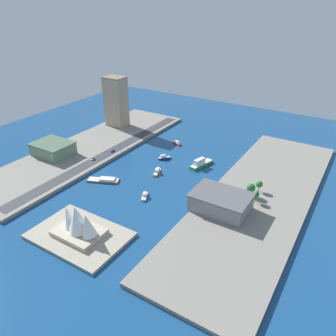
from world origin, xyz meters
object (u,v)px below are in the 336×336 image
terminal_long_green (53,148)px  traffic_light_waterfront (120,147)px  opera_landmark (78,223)px  hatchback_blue (113,151)px  water_taxi_orange (157,172)px  ferry_green_doubledeck (201,163)px  warehouse_low_gray (221,202)px  patrol_launch_navy (164,158)px  apartment_midrise_tan (116,102)px  yacht_sleek_gray (145,196)px  tugboat_red (177,143)px  barge_flat_brown (104,180)px  van_white (93,159)px

terminal_long_green → traffic_light_waterfront: bearing=-142.4°
opera_landmark → hatchback_blue: bearing=-59.3°
traffic_light_waterfront → water_taxi_orange: bearing=164.9°
ferry_green_doubledeck → warehouse_low_gray: bearing=127.7°
patrol_launch_navy → traffic_light_waterfront: (42.16, 12.54, 5.38)m
patrol_launch_navy → opera_landmark: (-14.55, 121.93, 8.86)m
apartment_midrise_tan → traffic_light_waterfront: bearing=131.4°
ferry_green_doubledeck → yacht_sleek_gray: ferry_green_doubledeck is taller
water_taxi_orange → yacht_sleek_gray: (-13.19, 36.96, -0.26)m
tugboat_red → barge_flat_brown: bearing=82.9°
ferry_green_doubledeck → patrol_launch_navy: (35.26, 5.17, -1.05)m
apartment_midrise_tan → warehouse_low_gray: size_ratio=1.37×
warehouse_low_gray → van_white: warehouse_low_gray is taller
patrol_launch_navy → hatchback_blue: bearing=19.8°
tugboat_red → warehouse_low_gray: size_ratio=0.31×
water_taxi_orange → yacht_sleek_gray: bearing=109.6°
warehouse_low_gray → apartment_midrise_tan: bearing=-28.9°
ferry_green_doubledeck → van_white: bearing=27.7°
yacht_sleek_gray → opera_landmark: size_ratio=0.39×
patrol_launch_navy → barge_flat_brown: size_ratio=0.42×
apartment_midrise_tan → opera_landmark: 196.65m
water_taxi_orange → barge_flat_brown: (29.27, 34.22, -0.36)m
water_taxi_orange → terminal_long_green: 103.81m
patrol_launch_navy → terminal_long_green: size_ratio=0.31×
apartment_midrise_tan → traffic_light_waterfront: size_ratio=8.40×
water_taxi_orange → hatchback_blue: bearing=-9.3°
hatchback_blue → terminal_long_green: bearing=37.4°
water_taxi_orange → van_white: 62.28m
yacht_sleek_gray → hatchback_blue: size_ratio=2.32×
yacht_sleek_gray → hatchback_blue: bearing=-33.3°
tugboat_red → water_taxi_orange: bearing=105.4°
traffic_light_waterfront → opera_landmark: 123.27m
yacht_sleek_gray → warehouse_low_gray: warehouse_low_gray is taller
water_taxi_orange → opera_landmark: size_ratio=0.47×
tugboat_red → ferry_green_doubledeck: 52.87m
patrol_launch_navy → traffic_light_waterfront: 44.31m
ferry_green_doubledeck → patrol_launch_navy: size_ratio=2.46×
terminal_long_green → ferry_green_doubledeck: bearing=-156.3°
hatchback_blue → van_white: bearing=81.3°
van_white → yacht_sleek_gray: bearing=162.6°
warehouse_low_gray → hatchback_blue: warehouse_low_gray is taller
tugboat_red → ferry_green_doubledeck: bearing=144.4°
apartment_midrise_tan → terminal_long_green: 95.73m
tugboat_red → hatchback_blue: hatchback_blue is taller
water_taxi_orange → opera_landmark: (-5.05, 95.47, 8.95)m
barge_flat_brown → apartment_midrise_tan: bearing=-55.5°
opera_landmark → apartment_midrise_tan: bearing=-57.4°
water_taxi_orange → yacht_sleek_gray: water_taxi_orange is taller
warehouse_low_gray → traffic_light_waterfront: 126.59m
hatchback_blue → barge_flat_brown: bearing=122.6°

